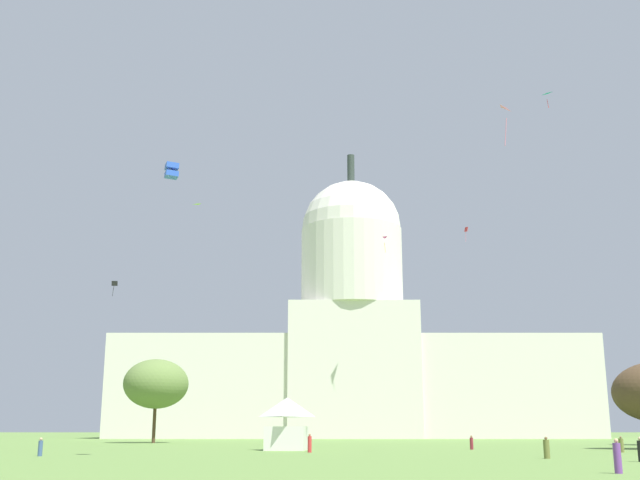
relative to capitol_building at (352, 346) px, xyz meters
name	(u,v)px	position (x,y,z in m)	size (l,w,h in m)	color
capitol_building	(352,346)	(0.00, 0.00, 0.00)	(111.03, 24.34, 68.61)	silver
event_tent	(286,423)	(-11.26, -97.67, -18.30)	(4.84, 6.30, 5.52)	white
tree_west_far	(155,384)	(-34.00, -57.10, -11.91)	(14.05, 13.81, 13.12)	#4C3823
person_olive_mid_left	(620,445)	(21.62, -105.52, -20.41)	(0.54, 0.54, 1.52)	olive
person_maroon_mid_right	(471,443)	(9.00, -95.30, -20.40)	(0.45, 0.45, 1.52)	maroon
person_purple_near_tree_east	(616,457)	(7.89, -141.37, -20.28)	(0.50, 0.50, 1.78)	#703D93
person_red_near_tree_west	(309,444)	(-8.69, -105.75, -20.28)	(0.44, 0.44, 1.77)	red
person_black_front_right	(640,451)	(14.91, -126.99, -20.33)	(0.67, 0.67, 1.71)	black
person_olive_mid_center	(546,449)	(9.94, -121.08, -20.35)	(0.63, 0.63, 1.66)	olive
person_denim_near_tent	(39,448)	(-31.27, -115.85, -20.39)	(0.39, 0.39, 1.52)	#3D5684
kite_turquoise_high	(548,95)	(31.05, -61.75, 35.95)	(1.53, 1.54, 2.59)	teal
kite_blue_mid	(171,171)	(-20.14, -121.65, 2.21)	(1.36, 1.35, 1.23)	blue
kite_pink_mid	(501,113)	(9.27, -115.95, 9.80)	(1.46, 1.57, 3.68)	pink
kite_red_mid	(465,231)	(15.53, -64.20, 11.70)	(0.47, 0.98, 2.45)	red
kite_lime_high	(198,207)	(-34.21, -20.45, 28.27)	(1.83, 1.36, 0.12)	#8CD133
kite_magenta_high	(381,239)	(5.47, -23.90, 20.15)	(1.37, 1.78, 3.15)	#D1339E
kite_cyan_low	(178,375)	(-36.06, -25.69, -8.46)	(1.27, 1.50, 3.05)	#33BCDB
kite_black_mid	(113,284)	(-43.11, -51.97, 5.24)	(0.90, 0.76, 2.69)	black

